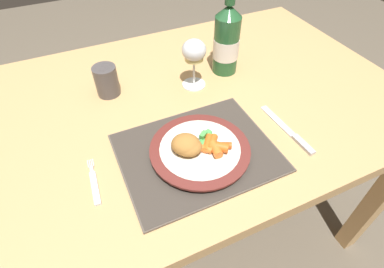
{
  "coord_description": "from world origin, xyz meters",
  "views": [
    {
      "loc": [
        -0.27,
        -0.64,
        1.29
      ],
      "look_at": [
        -0.06,
        -0.18,
        0.78
      ],
      "focal_mm": 28.0,
      "sensor_mm": 36.0,
      "label": 1
    }
  ],
  "objects_px": {
    "table_knife": "(291,133)",
    "fork": "(94,184)",
    "dining_table": "(185,122)",
    "bottle": "(227,40)",
    "wine_glass": "(194,53)",
    "drinking_cup": "(106,80)",
    "dinner_plate": "(200,150)"
  },
  "relations": [
    {
      "from": "bottle",
      "to": "table_knife",
      "type": "bearing_deg",
      "value": -87.62
    },
    {
      "from": "dining_table",
      "to": "wine_glass",
      "type": "distance_m",
      "value": 0.22
    },
    {
      "from": "fork",
      "to": "drinking_cup",
      "type": "bearing_deg",
      "value": 70.76
    },
    {
      "from": "fork",
      "to": "bottle",
      "type": "bearing_deg",
      "value": 30.21
    },
    {
      "from": "dining_table",
      "to": "drinking_cup",
      "type": "xyz_separation_m",
      "value": [
        -0.19,
        0.12,
        0.14
      ]
    },
    {
      "from": "dining_table",
      "to": "fork",
      "type": "xyz_separation_m",
      "value": [
        -0.3,
        -0.19,
        0.09
      ]
    },
    {
      "from": "dinner_plate",
      "to": "fork",
      "type": "xyz_separation_m",
      "value": [
        -0.25,
        0.02,
        -0.01
      ]
    },
    {
      "from": "drinking_cup",
      "to": "wine_glass",
      "type": "bearing_deg",
      "value": -15.08
    },
    {
      "from": "table_knife",
      "to": "bottle",
      "type": "xyz_separation_m",
      "value": [
        -0.01,
        0.33,
        0.1
      ]
    },
    {
      "from": "dining_table",
      "to": "dinner_plate",
      "type": "relative_size",
      "value": 5.49
    },
    {
      "from": "dining_table",
      "to": "drinking_cup",
      "type": "bearing_deg",
      "value": 148.06
    },
    {
      "from": "table_knife",
      "to": "dinner_plate",
      "type": "bearing_deg",
      "value": 172.34
    },
    {
      "from": "dining_table",
      "to": "wine_glass",
      "type": "xyz_separation_m",
      "value": [
        0.05,
        0.05,
        0.2
      ]
    },
    {
      "from": "fork",
      "to": "dinner_plate",
      "type": "bearing_deg",
      "value": -4.07
    },
    {
      "from": "dining_table",
      "to": "fork",
      "type": "distance_m",
      "value": 0.37
    },
    {
      "from": "bottle",
      "to": "drinking_cup",
      "type": "relative_size",
      "value": 3.17
    },
    {
      "from": "wine_glass",
      "to": "bottle",
      "type": "distance_m",
      "value": 0.13
    },
    {
      "from": "dinner_plate",
      "to": "bottle",
      "type": "relative_size",
      "value": 0.84
    },
    {
      "from": "wine_glass",
      "to": "bottle",
      "type": "height_order",
      "value": "bottle"
    },
    {
      "from": "dinner_plate",
      "to": "table_knife",
      "type": "distance_m",
      "value": 0.25
    },
    {
      "from": "table_knife",
      "to": "bottle",
      "type": "relative_size",
      "value": 0.71
    },
    {
      "from": "dinner_plate",
      "to": "drinking_cup",
      "type": "height_order",
      "value": "drinking_cup"
    },
    {
      "from": "wine_glass",
      "to": "bottle",
      "type": "bearing_deg",
      "value": 14.79
    },
    {
      "from": "table_knife",
      "to": "fork",
      "type": "bearing_deg",
      "value": 174.15
    },
    {
      "from": "fork",
      "to": "drinking_cup",
      "type": "distance_m",
      "value": 0.34
    },
    {
      "from": "fork",
      "to": "drinking_cup",
      "type": "xyz_separation_m",
      "value": [
        0.11,
        0.32,
        0.04
      ]
    },
    {
      "from": "wine_glass",
      "to": "table_knife",
      "type": "bearing_deg",
      "value": -65.17
    },
    {
      "from": "dining_table",
      "to": "bottle",
      "type": "height_order",
      "value": "bottle"
    },
    {
      "from": "table_knife",
      "to": "drinking_cup",
      "type": "distance_m",
      "value": 0.54
    },
    {
      "from": "fork",
      "to": "table_knife",
      "type": "height_order",
      "value": "table_knife"
    },
    {
      "from": "table_knife",
      "to": "wine_glass",
      "type": "distance_m",
      "value": 0.35
    },
    {
      "from": "dinner_plate",
      "to": "wine_glass",
      "type": "relative_size",
      "value": 1.6
    }
  ]
}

